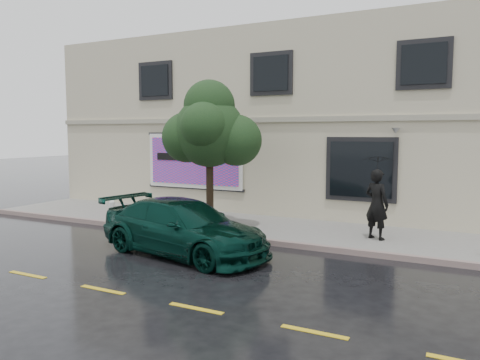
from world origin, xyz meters
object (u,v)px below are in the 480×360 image
at_px(car, 183,227).
at_px(street_tree, 209,132).
at_px(pedestrian, 377,204).
at_px(fire_hydrant, 112,210).

distance_m(car, street_tree, 3.69).
height_order(car, pedestrian, pedestrian).
relative_size(street_tree, fire_hydrant, 5.95).
bearing_deg(pedestrian, street_tree, 32.84).
bearing_deg(pedestrian, fire_hydrant, 31.95).
bearing_deg(pedestrian, car, 63.20).
distance_m(street_tree, fire_hydrant, 4.55).
bearing_deg(street_tree, fire_hydrant, -173.78).
relative_size(car, street_tree, 1.18).
distance_m(car, pedestrian, 5.43).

